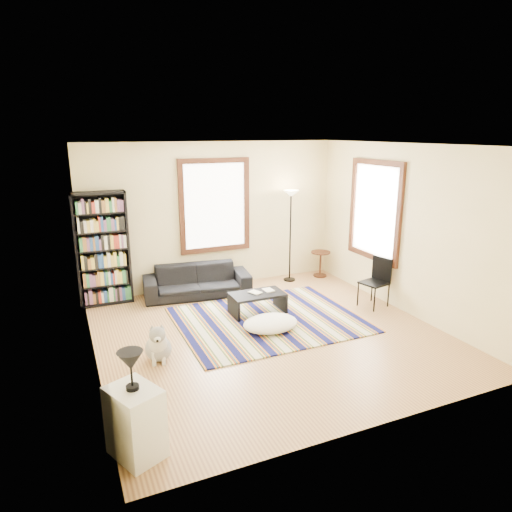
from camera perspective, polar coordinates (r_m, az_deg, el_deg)
name	(u,v)px	position (r m, az deg, el deg)	size (l,w,h in m)	color
floor	(269,336)	(7.08, 1.65, -10.00)	(5.00, 5.00, 0.10)	tan
ceiling	(271,141)	(6.40, 1.85, 14.15)	(5.00, 5.00, 0.10)	white
wall_back	(214,215)	(8.91, -5.31, 5.07)	(5.00, 0.10, 2.80)	beige
wall_front	(384,304)	(4.53, 15.74, -5.75)	(5.00, 0.10, 2.80)	beige
wall_left	(83,264)	(6.00, -20.86, -0.99)	(0.10, 5.00, 2.80)	beige
wall_right	(408,230)	(8.00, 18.52, 3.15)	(0.10, 5.00, 2.80)	beige
window_back	(215,206)	(8.81, -5.17, 6.27)	(1.20, 0.06, 1.60)	white
window_right	(375,211)	(8.51, 14.65, 5.52)	(0.06, 1.20, 1.60)	white
rug	(268,320)	(7.52, 1.56, -7.94)	(2.89, 2.32, 0.02)	#0D0F43
sofa	(197,281)	(8.58, -7.38, -3.10)	(1.95, 0.76, 0.57)	black
bookshelf	(102,249)	(8.36, -18.64, 0.83)	(0.90, 0.30, 2.00)	black
coffee_table	(257,303)	(7.72, 0.18, -5.94)	(0.90, 0.50, 0.36)	black
book_a	(252,294)	(7.61, -0.51, -4.72)	(0.21, 0.15, 0.02)	beige
book_b	(264,291)	(7.75, 1.05, -4.36)	(0.21, 0.15, 0.02)	beige
floor_cushion	(270,323)	(7.13, 1.82, -8.41)	(0.87, 0.66, 0.22)	white
floor_lamp	(290,236)	(9.22, 4.30, 2.46)	(0.30, 0.30, 1.86)	black
side_table	(320,264)	(9.72, 8.04, -0.99)	(0.40, 0.40, 0.54)	#402310
folding_chair	(374,283)	(8.21, 14.53, -3.28)	(0.42, 0.40, 0.86)	black
white_cabinet	(135,422)	(4.69, -14.84, -19.45)	(0.38, 0.50, 0.70)	white
table_lamp	(131,371)	(4.40, -15.33, -13.66)	(0.24, 0.24, 0.38)	black
dog	(158,341)	(6.34, -12.17, -10.33)	(0.39, 0.55, 0.55)	#B0B0B0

